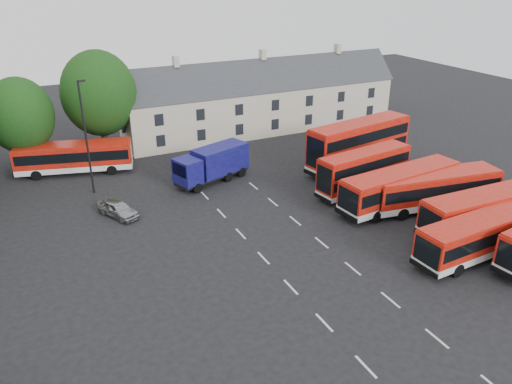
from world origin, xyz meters
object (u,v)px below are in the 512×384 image
silver_car (118,209)px  lamppost (86,135)px  box_truck (213,163)px  bus_dd_south (364,169)px

silver_car → lamppost: 7.72m
silver_car → box_truck: bearing=-7.8°
box_truck → silver_car: size_ratio=1.99×
bus_dd_south → lamppost: size_ratio=0.94×
silver_car → lamppost: lamppost is taller
bus_dd_south → box_truck: (-11.66, 8.42, -0.37)m
box_truck → lamppost: lamppost is taller
lamppost → bus_dd_south: bearing=-25.5°
box_truck → lamppost: bearing=149.2°
bus_dd_south → silver_car: size_ratio=2.44×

